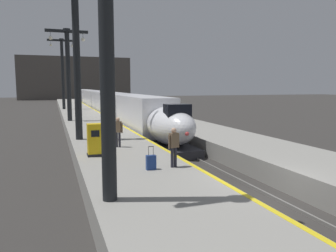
% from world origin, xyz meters
% --- Properties ---
extents(ground_plane, '(260.00, 260.00, 0.00)m').
position_xyz_m(ground_plane, '(0.00, 0.00, 0.00)').
color(ground_plane, '#33302D').
extents(platform_left, '(4.80, 110.00, 1.05)m').
position_xyz_m(platform_left, '(-4.05, 24.75, 0.53)').
color(platform_left, gray).
rests_on(platform_left, ground).
extents(platform_right, '(4.80, 110.00, 1.05)m').
position_xyz_m(platform_right, '(4.05, 24.75, 0.53)').
color(platform_right, gray).
rests_on(platform_right, ground).
extents(platform_left_safety_stripe, '(0.20, 107.80, 0.01)m').
position_xyz_m(platform_left_safety_stripe, '(-1.77, 24.75, 1.05)').
color(platform_left_safety_stripe, yellow).
rests_on(platform_left_safety_stripe, platform_left).
extents(rail_main_left, '(0.08, 110.00, 0.12)m').
position_xyz_m(rail_main_left, '(-0.75, 27.50, 0.06)').
color(rail_main_left, slate).
rests_on(rail_main_left, ground).
extents(rail_main_right, '(0.08, 110.00, 0.12)m').
position_xyz_m(rail_main_right, '(0.75, 27.50, 0.06)').
color(rail_main_right, slate).
rests_on(rail_main_right, ground).
extents(highspeed_train_main, '(2.92, 74.66, 3.60)m').
position_xyz_m(highspeed_train_main, '(0.00, 44.06, 1.98)').
color(highspeed_train_main, silver).
rests_on(highspeed_train_main, ground).
extents(station_column_mid, '(4.00, 0.68, 10.09)m').
position_xyz_m(station_column_mid, '(-5.90, 11.48, 7.05)').
color(station_column_mid, black).
rests_on(station_column_mid, platform_left).
extents(station_column_far, '(4.00, 0.68, 8.91)m').
position_xyz_m(station_column_far, '(-5.90, 23.50, 6.43)').
color(station_column_far, black).
rests_on(station_column_far, platform_left).
extents(station_column_distant, '(4.00, 0.68, 10.27)m').
position_xyz_m(station_column_distant, '(-5.90, 40.93, 7.15)').
color(station_column_distant, black).
rests_on(station_column_distant, platform_left).
extents(passenger_near_edge, '(0.55, 0.32, 1.69)m').
position_xyz_m(passenger_near_edge, '(-2.66, 2.62, 2.04)').
color(passenger_near_edge, '#23232D').
rests_on(passenger_near_edge, platform_left).
extents(passenger_mid_platform, '(0.49, 0.39, 1.69)m').
position_xyz_m(passenger_mid_platform, '(-4.03, 7.94, 2.04)').
color(passenger_mid_platform, '#23232D').
rests_on(passenger_mid_platform, platform_left).
extents(rolling_suitcase, '(0.40, 0.22, 0.98)m').
position_xyz_m(rolling_suitcase, '(-3.70, 2.53, 1.35)').
color(rolling_suitcase, navy).
rests_on(rolling_suitcase, platform_left).
extents(ticket_machine_yellow, '(0.76, 0.62, 1.60)m').
position_xyz_m(ticket_machine_yellow, '(-5.55, 6.03, 1.79)').
color(ticket_machine_yellow, yellow).
rests_on(ticket_machine_yellow, platform_left).
extents(terminus_back_wall, '(36.00, 2.00, 14.00)m').
position_xyz_m(terminus_back_wall, '(0.00, 102.00, 7.00)').
color(terminus_back_wall, '#4C4742').
rests_on(terminus_back_wall, ground).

